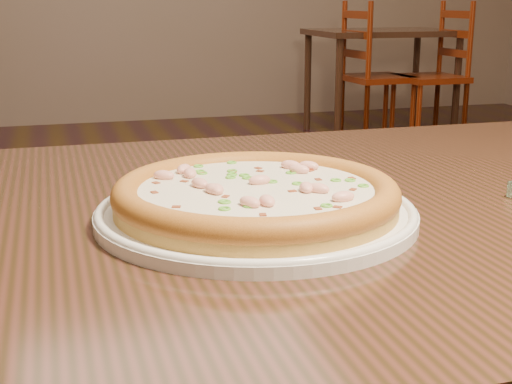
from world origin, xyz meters
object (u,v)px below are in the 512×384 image
object	(u,v)px
hero_table	(342,279)
chair_c	(371,77)
pizza	(256,195)
chair_d	(437,77)
plate	(256,212)
bg_table_right	(382,43)

from	to	relation	value
hero_table	chair_c	xyz separation A→B (m)	(1.83, 3.81, -0.21)
pizza	chair_d	size ratio (longest dim) A/B	0.31
hero_table	chair_c	world-z (taller)	chair_c
pizza	chair_c	bearing A→B (deg)	63.16
hero_table	plate	world-z (taller)	plate
hero_table	bg_table_right	world-z (taller)	same
plate	pizza	xyz separation A→B (m)	(0.00, 0.00, 0.02)
plate	pizza	distance (m)	0.02
plate	chair_d	xyz separation A→B (m)	(2.41, 3.76, -0.32)
bg_table_right	chair_d	bearing A→B (deg)	-47.94
plate	pizza	world-z (taller)	pizza
chair_c	pizza	bearing A→B (deg)	-116.84
chair_c	chair_d	distance (m)	0.47
hero_table	bg_table_right	distance (m)	4.50
bg_table_right	chair_d	distance (m)	0.47
chair_d	hero_table	bearing A→B (deg)	-121.67
plate	bg_table_right	size ratio (longest dim) A/B	0.33
hero_table	bg_table_right	bearing A→B (deg)	63.46
bg_table_right	chair_d	xyz separation A→B (m)	(0.28, -0.31, -0.22)
plate	chair_c	size ratio (longest dim) A/B	0.35
hero_table	pizza	xyz separation A→B (m)	(-0.12, -0.05, 0.13)
chair_c	chair_d	world-z (taller)	same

